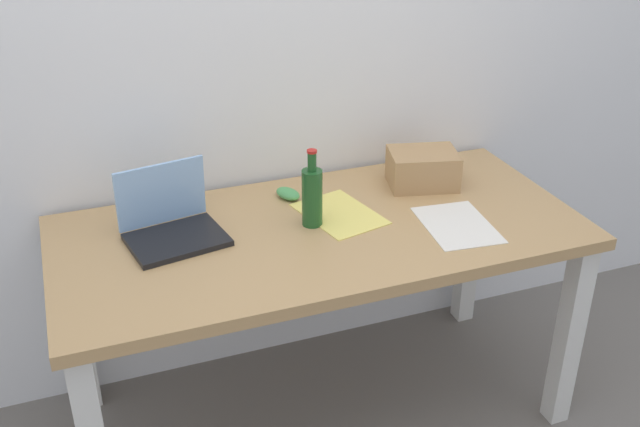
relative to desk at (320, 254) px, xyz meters
name	(u,v)px	position (x,y,z in m)	size (l,w,h in m)	color
ground_plane	(320,408)	(0.00, 0.00, -0.66)	(8.00, 8.00, 0.00)	slate
back_wall	(273,25)	(0.00, 0.45, 0.64)	(5.20, 0.08, 2.60)	white
desk	(320,254)	(0.00, 0.00, 0.00)	(1.68, 0.78, 0.76)	tan
laptop_left	(171,224)	(-0.45, 0.10, 0.15)	(0.32, 0.28, 0.22)	black
beer_bottle	(312,196)	(-0.02, 0.03, 0.20)	(0.07, 0.07, 0.26)	#1E5123
computer_mouse	(288,194)	(-0.03, 0.24, 0.12)	(0.06, 0.10, 0.03)	#4C9E56
cardboard_box	(423,168)	(0.45, 0.17, 0.16)	(0.24, 0.18, 0.13)	tan
paper_sheet_front_right	(457,225)	(0.42, -0.14, 0.10)	(0.21, 0.30, 0.00)	white
paper_sheet_near_back	(339,214)	(0.09, 0.06, 0.10)	(0.21, 0.30, 0.00)	#F4E06B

